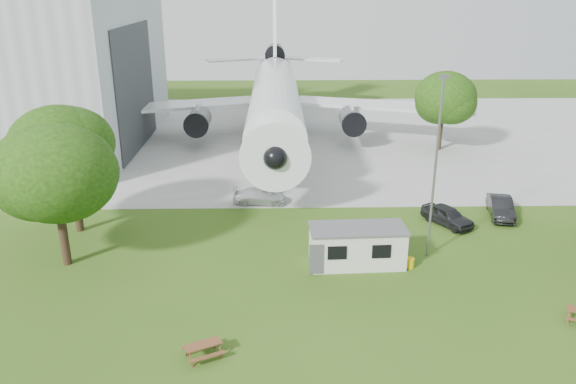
{
  "coord_description": "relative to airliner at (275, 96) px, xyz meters",
  "views": [
    {
      "loc": [
        -1.93,
        -27.58,
        17.23
      ],
      "look_at": [
        -1.15,
        8.0,
        4.0
      ],
      "focal_mm": 35.0,
      "sensor_mm": 36.0,
      "label": 1
    }
  ],
  "objects": [
    {
      "name": "car_ne_hatch",
      "position": [
        13.01,
        -24.49,
        -4.54
      ],
      "size": [
        3.76,
        4.56,
        1.47
      ],
      "primitive_type": "imported",
      "rotation": [
        0.0,
        0.0,
        0.57
      ],
      "color": "black",
      "rests_on": "ground"
    },
    {
      "name": "tree_west_small",
      "position": [
        -13.67,
        -30.28,
        0.45
      ],
      "size": [
        7.54,
        7.54,
        9.5
      ],
      "color": "#382619",
      "rests_on": "ground"
    },
    {
      "name": "car_apron_van",
      "position": [
        -1.33,
        -19.82,
        -4.63
      ],
      "size": [
        4.52,
        2.06,
        1.28
      ],
      "primitive_type": "imported",
      "rotation": [
        0.0,
        0.0,
        1.51
      ],
      "color": "silver",
      "rests_on": "ground"
    },
    {
      "name": "tree_west_big",
      "position": [
        -14.56,
        -24.94,
        1.33
      ],
      "size": [
        7.5,
        7.5,
        10.36
      ],
      "color": "#382619",
      "rests_on": "ground"
    },
    {
      "name": "site_cabin",
      "position": [
        5.28,
        -30.75,
        -3.96
      ],
      "size": [
        6.81,
        2.98,
        2.62
      ],
      "color": "silver",
      "rests_on": "ground"
    },
    {
      "name": "airliner",
      "position": [
        0.0,
        0.0,
        0.0
      ],
      "size": [
        46.36,
        47.73,
        17.69
      ],
      "color": "white",
      "rests_on": "ground"
    },
    {
      "name": "tree_far_apron",
      "position": [
        18.05,
        -3.94,
        0.02
      ],
      "size": [
        6.73,
        6.73,
        8.66
      ],
      "color": "#382619",
      "rests_on": "ground"
    },
    {
      "name": "concrete_apron",
      "position": [
        2.0,
        2.14,
        -5.25
      ],
      "size": [
        120.0,
        46.0,
        0.03
      ],
      "primitive_type": "cube",
      "color": "#B7B7B2",
      "rests_on": "ground"
    },
    {
      "name": "ground",
      "position": [
        2.0,
        -35.86,
        -5.27
      ],
      "size": [
        160.0,
        160.0,
        0.0
      ],
      "primitive_type": "plane",
      "color": "#4A6E1F"
    },
    {
      "name": "picnic_west",
      "position": [
        -3.57,
        -40.33,
        -5.27
      ],
      "size": [
        2.27,
        2.13,
        0.76
      ],
      "primitive_type": null,
      "rotation": [
        0.0,
        0.0,
        0.45
      ],
      "color": "brown",
      "rests_on": "ground"
    },
    {
      "name": "car_ne_sedan",
      "position": [
        17.66,
        -23.02,
        -4.5
      ],
      "size": [
        2.54,
        4.88,
        1.53
      ],
      "primitive_type": "imported",
      "rotation": [
        0.0,
        0.0,
        -0.21
      ],
      "color": "black",
      "rests_on": "ground"
    },
    {
      "name": "lamp_mast",
      "position": [
        10.2,
        -29.66,
        0.73
      ],
      "size": [
        0.16,
        0.16,
        12.0
      ],
      "primitive_type": "cylinder",
      "color": "slate",
      "rests_on": "ground"
    }
  ]
}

